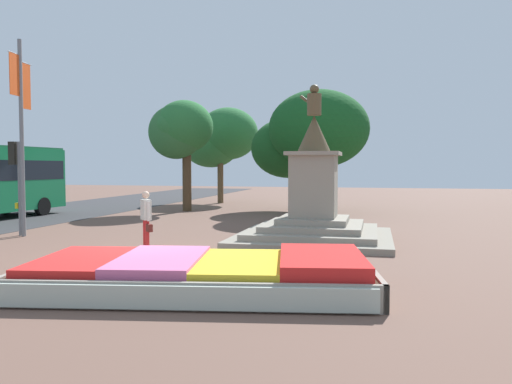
{
  "coord_description": "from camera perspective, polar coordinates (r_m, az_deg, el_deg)",
  "views": [
    {
      "loc": [
        5.67,
        -11.18,
        2.42
      ],
      "look_at": [
        2.58,
        1.74,
        1.74
      ],
      "focal_mm": 35.0,
      "sensor_mm": 36.0,
      "label": 1
    }
  ],
  "objects": [
    {
      "name": "park_tree_street_side",
      "position": [
        27.31,
        -8.67,
        7.1
      ],
      "size": [
        3.44,
        3.31,
        5.99
      ],
      "color": "#4C3823",
      "rests_on": "ground_plane"
    },
    {
      "name": "pedestrian_with_handbag",
      "position": [
        15.1,
        -12.44,
        -2.71
      ],
      "size": [
        0.56,
        0.58,
        1.69
      ],
      "color": "red",
      "rests_on": "ground_plane"
    },
    {
      "name": "banner_pole",
      "position": [
        19.05,
        -25.22,
        6.7
      ],
      "size": [
        0.15,
        1.3,
        6.75
      ],
      "color": "slate",
      "rests_on": "ground_plane"
    },
    {
      "name": "statue_monument",
      "position": [
        16.41,
        6.6,
        -2.03
      ],
      "size": [
        4.99,
        4.99,
        5.07
      ],
      "color": "gray",
      "rests_on": "ground_plane"
    },
    {
      "name": "flower_planter",
      "position": [
        9.98,
        -6.08,
        -9.33
      ],
      "size": [
        7.21,
        4.27,
        0.72
      ],
      "color": "#38281C",
      "rests_on": "ground_plane"
    },
    {
      "name": "park_tree_far_right",
      "position": [
        26.6,
        6.12,
        6.36
      ],
      "size": [
        6.51,
        6.55,
        6.31
      ],
      "color": "#4C3823",
      "rests_on": "ground_plane"
    },
    {
      "name": "ground_plane",
      "position": [
        12.77,
        -13.3,
        -8.07
      ],
      "size": [
        93.91,
        93.91,
        0.0
      ],
      "primitive_type": "plane",
      "color": "brown"
    },
    {
      "name": "traffic_light_mid_block",
      "position": [
        19.31,
        -25.7,
        2.21
      ],
      "size": [
        0.42,
        0.3,
        3.28
      ],
      "color": "slate",
      "rests_on": "ground_plane"
    },
    {
      "name": "park_tree_far_left",
      "position": [
        33.49,
        -3.72,
        6.18
      ],
      "size": [
        5.04,
        3.95,
        6.33
      ],
      "color": "brown",
      "rests_on": "ground_plane"
    }
  ]
}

